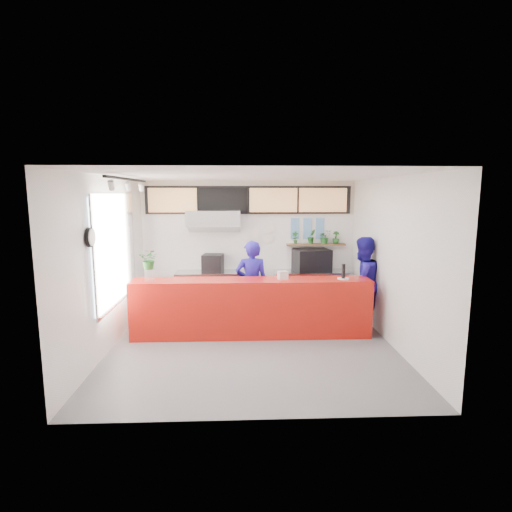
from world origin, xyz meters
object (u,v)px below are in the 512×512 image
(service_counter, at_px, (251,308))
(staff_right, at_px, (362,282))
(espresso_machine, at_px, (312,260))
(staff_center, at_px, (252,285))
(pepper_mill, at_px, (343,271))
(panini_oven, at_px, (213,263))

(service_counter, relative_size, staff_right, 2.44)
(espresso_machine, bearing_deg, staff_right, -70.40)
(service_counter, height_order, staff_center, staff_center)
(service_counter, xyz_separation_m, pepper_mill, (1.74, -0.03, 0.70))
(staff_center, relative_size, pepper_mill, 6.55)
(pepper_mill, bearing_deg, staff_center, 163.61)
(panini_oven, distance_m, pepper_mill, 3.17)
(service_counter, bearing_deg, staff_center, 87.53)
(panini_oven, relative_size, staff_center, 0.25)
(panini_oven, xyz_separation_m, staff_center, (0.86, -1.32, -0.21))
(pepper_mill, bearing_deg, service_counter, 179.00)
(service_counter, bearing_deg, panini_oven, 115.04)
(service_counter, relative_size, espresso_machine, 5.61)
(service_counter, distance_m, staff_right, 2.35)
(staff_right, bearing_deg, staff_center, -23.41)
(service_counter, distance_m, panini_oven, 2.06)
(panini_oven, distance_m, espresso_machine, 2.31)
(panini_oven, height_order, espresso_machine, espresso_machine)
(espresso_machine, height_order, staff_right, staff_right)
(service_counter, height_order, panini_oven, panini_oven)
(service_counter, height_order, espresso_machine, espresso_machine)
(staff_center, bearing_deg, staff_right, 179.54)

